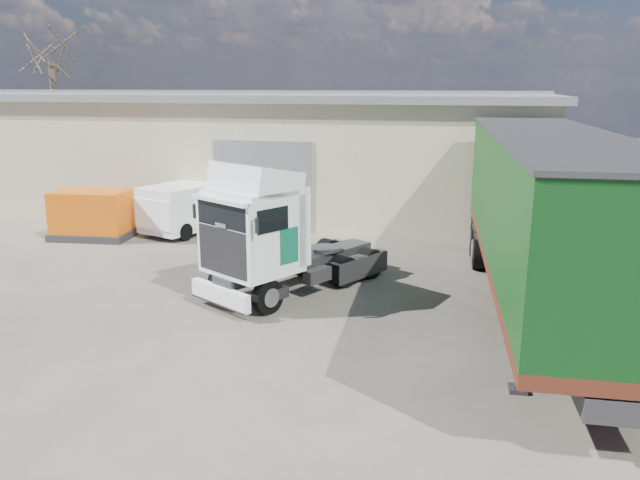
% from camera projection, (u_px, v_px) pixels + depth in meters
% --- Properties ---
extents(ground, '(120.00, 120.00, 0.00)m').
position_uv_depth(ground, '(216.00, 328.00, 15.07)').
color(ground, '#2C2823').
rests_on(ground, ground).
extents(warehouse, '(30.60, 12.60, 5.42)m').
position_uv_depth(warehouse, '(223.00, 147.00, 30.83)').
color(warehouse, beige).
rests_on(warehouse, ground).
extents(bare_tree, '(4.00, 4.00, 9.60)m').
position_uv_depth(bare_tree, '(49.00, 44.00, 35.91)').
color(bare_tree, '#382B21').
rests_on(bare_tree, ground).
extents(tractor_unit, '(4.68, 5.86, 3.80)m').
position_uv_depth(tractor_unit, '(272.00, 240.00, 17.00)').
color(tractor_unit, black).
rests_on(tractor_unit, ground).
extents(box_trailer, '(3.51, 13.93, 4.60)m').
position_uv_depth(box_trailer, '(547.00, 206.00, 15.40)').
color(box_trailer, '#2D2D30').
rests_on(box_trailer, ground).
extents(panel_van, '(3.44, 5.08, 1.93)m').
position_uv_depth(panel_van, '(194.00, 206.00, 24.84)').
color(panel_van, black).
rests_on(panel_van, ground).
extents(orange_skip, '(3.07, 2.08, 1.82)m').
position_uv_depth(orange_skip, '(92.00, 218.00, 23.66)').
color(orange_skip, '#2D2D30').
rests_on(orange_skip, ground).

